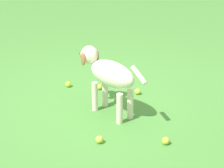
{
  "coord_description": "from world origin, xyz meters",
  "views": [
    {
      "loc": [
        3.32,
        1.16,
        1.7
      ],
      "look_at": [
        0.24,
        0.19,
        0.33
      ],
      "focal_mm": 58.19,
      "sensor_mm": 36.0,
      "label": 1
    }
  ],
  "objects_px": {
    "tennis_ball_0": "(68,84)",
    "tennis_ball_4": "(166,141)",
    "tennis_ball_2": "(138,92)",
    "tennis_ball_3": "(99,140)",
    "dog": "(108,74)",
    "tennis_ball_1": "(99,87)"
  },
  "relations": [
    {
      "from": "tennis_ball_0",
      "to": "tennis_ball_4",
      "type": "xyz_separation_m",
      "value": [
        0.89,
        1.3,
        0.0
      ]
    },
    {
      "from": "tennis_ball_2",
      "to": "tennis_ball_0",
      "type": "bearing_deg",
      "value": -87.01
    },
    {
      "from": "tennis_ball_3",
      "to": "tennis_ball_4",
      "type": "distance_m",
      "value": 0.57
    },
    {
      "from": "tennis_ball_4",
      "to": "dog",
      "type": "bearing_deg",
      "value": -122.7
    },
    {
      "from": "tennis_ball_0",
      "to": "tennis_ball_2",
      "type": "distance_m",
      "value": 0.83
    },
    {
      "from": "tennis_ball_2",
      "to": "tennis_ball_3",
      "type": "xyz_separation_m",
      "value": [
        1.09,
        -0.07,
        0.0
      ]
    },
    {
      "from": "tennis_ball_0",
      "to": "tennis_ball_1",
      "type": "height_order",
      "value": "same"
    },
    {
      "from": "dog",
      "to": "tennis_ball_0",
      "type": "distance_m",
      "value": 0.89
    },
    {
      "from": "tennis_ball_0",
      "to": "tennis_ball_4",
      "type": "relative_size",
      "value": 1.0
    },
    {
      "from": "tennis_ball_1",
      "to": "tennis_ball_2",
      "type": "height_order",
      "value": "same"
    },
    {
      "from": "dog",
      "to": "tennis_ball_4",
      "type": "bearing_deg",
      "value": 177.37
    },
    {
      "from": "dog",
      "to": "tennis_ball_4",
      "type": "relative_size",
      "value": 12.64
    },
    {
      "from": "tennis_ball_1",
      "to": "tennis_ball_0",
      "type": "bearing_deg",
      "value": -84.47
    },
    {
      "from": "tennis_ball_1",
      "to": "tennis_ball_4",
      "type": "bearing_deg",
      "value": 45.09
    },
    {
      "from": "tennis_ball_0",
      "to": "tennis_ball_3",
      "type": "height_order",
      "value": "same"
    },
    {
      "from": "tennis_ball_2",
      "to": "tennis_ball_4",
      "type": "xyz_separation_m",
      "value": [
        0.93,
        0.48,
        0.0
      ]
    },
    {
      "from": "tennis_ball_0",
      "to": "tennis_ball_2",
      "type": "xyz_separation_m",
      "value": [
        -0.04,
        0.83,
        0.0
      ]
    },
    {
      "from": "tennis_ball_0",
      "to": "tennis_ball_2",
      "type": "relative_size",
      "value": 1.0
    },
    {
      "from": "tennis_ball_3",
      "to": "tennis_ball_0",
      "type": "bearing_deg",
      "value": -144.12
    },
    {
      "from": "tennis_ball_2",
      "to": "tennis_ball_3",
      "type": "bearing_deg",
      "value": -3.84
    },
    {
      "from": "dog",
      "to": "tennis_ball_0",
      "type": "xyz_separation_m",
      "value": [
        -0.47,
        -0.65,
        -0.39
      ]
    },
    {
      "from": "tennis_ball_0",
      "to": "tennis_ball_1",
      "type": "relative_size",
      "value": 1.0
    }
  ]
}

